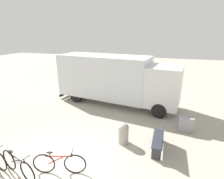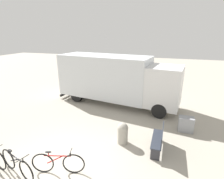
{
  "view_description": "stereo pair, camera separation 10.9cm",
  "coord_description": "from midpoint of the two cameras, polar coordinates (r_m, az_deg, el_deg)",
  "views": [
    {
      "loc": [
        3.16,
        -4.2,
        4.47
      ],
      "look_at": [
        0.61,
        4.19,
        1.63
      ],
      "focal_mm": 28.0,
      "sensor_mm": 36.0,
      "label": 1
    },
    {
      "loc": [
        3.27,
        -4.16,
        4.47
      ],
      "look_at": [
        0.61,
        4.19,
        1.63
      ],
      "focal_mm": 28.0,
      "sensor_mm": 36.0,
      "label": 2
    }
  ],
  "objects": [
    {
      "name": "ground_plane",
      "position": [
        6.91,
        -16.45,
        -23.2
      ],
      "size": [
        60.0,
        60.0,
        0.0
      ],
      "primitive_type": "plane",
      "color": "#A8A091"
    },
    {
      "name": "delivery_truck",
      "position": [
        11.3,
        1.37,
        3.75
      ],
      "size": [
        8.12,
        3.29,
        3.11
      ],
      "rotation": [
        0.0,
        0.0,
        -0.15
      ],
      "color": "silver",
      "rests_on": "ground"
    },
    {
      "name": "park_bench",
      "position": [
        7.41,
        15.56,
        -15.19
      ],
      "size": [
        0.42,
        1.45,
        0.94
      ],
      "rotation": [
        0.0,
        0.0,
        1.56
      ],
      "color": "#282D38",
      "rests_on": "ground"
    },
    {
      "name": "bicycle_middle",
      "position": [
        6.9,
        -28.23,
        -20.71
      ],
      "size": [
        1.72,
        0.59,
        0.84
      ],
      "rotation": [
        0.0,
        0.0,
        -0.27
      ],
      "color": "black",
      "rests_on": "ground"
    },
    {
      "name": "bicycle_far",
      "position": [
        6.47,
        -16.71,
        -21.95
      ],
      "size": [
        1.72,
        0.6,
        0.84
      ],
      "rotation": [
        0.0,
        0.0,
        0.27
      ],
      "color": "black",
      "rests_on": "ground"
    },
    {
      "name": "bollard_near_bench",
      "position": [
        7.55,
        3.93,
        -13.82
      ],
      "size": [
        0.46,
        0.46,
        0.93
      ],
      "color": "#9E998C",
      "rests_on": "ground"
    },
    {
      "name": "utility_box",
      "position": [
        9.14,
        23.31,
        -10.35
      ],
      "size": [
        0.67,
        0.45,
        0.72
      ],
      "color": "gray",
      "rests_on": "ground"
    }
  ]
}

